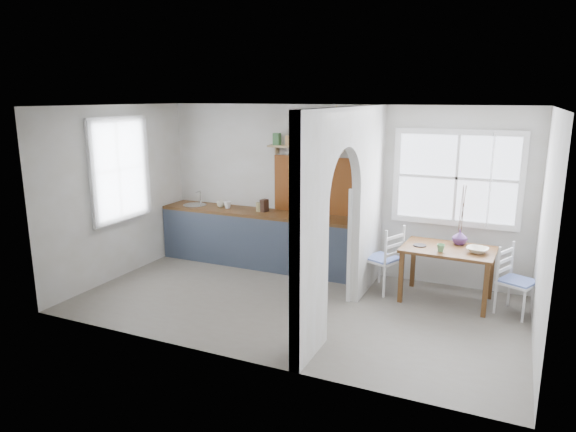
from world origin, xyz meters
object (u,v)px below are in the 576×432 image
at_px(kettle, 358,213).
at_px(vase, 460,237).
at_px(chair_right, 518,281).
at_px(dining_table, 447,274).
at_px(chair_left, 382,258).

distance_m(kettle, vase, 1.48).
height_order(chair_right, kettle, kettle).
relative_size(chair_right, vase, 4.25).
relative_size(dining_table, kettle, 4.94).
relative_size(dining_table, chair_left, 1.24).
height_order(dining_table, chair_left, chair_left).
bearing_deg(chair_left, dining_table, 112.36).
xyz_separation_m(chair_right, kettle, (-2.23, 0.43, 0.58)).
xyz_separation_m(dining_table, kettle, (-1.36, 0.34, 0.65)).
relative_size(chair_right, kettle, 3.69).
bearing_deg(dining_table, kettle, 168.62).
bearing_deg(chair_right, vase, 90.98).
bearing_deg(chair_left, vase, 126.33).
xyz_separation_m(dining_table, chair_left, (-0.89, 0.03, 0.11)).
bearing_deg(dining_table, vase, 68.30).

